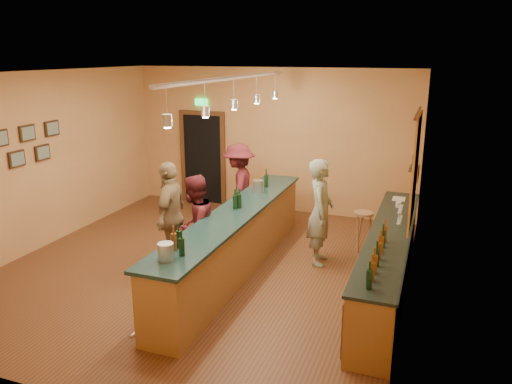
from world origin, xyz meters
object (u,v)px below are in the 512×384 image
(tasting_bar, at_px, (235,237))
(back_counter, at_px, (388,260))
(customer_b, at_px, (171,216))
(customer_c, at_px, (239,187))
(bartender, at_px, (320,212))
(customer_a, at_px, (195,227))
(bar_stool, at_px, (363,220))

(tasting_bar, bearing_deg, back_counter, 4.30)
(customer_b, distance_m, customer_c, 2.18)
(bartender, height_order, customer_a, bartender)
(tasting_bar, xyz_separation_m, bar_stool, (1.81, 1.67, -0.03))
(customer_b, xyz_separation_m, bar_stool, (2.88, 1.86, -0.33))
(bartender, distance_m, customer_a, 2.13)
(customer_b, bearing_deg, bar_stool, 112.85)
(tasting_bar, xyz_separation_m, customer_c, (-0.73, 1.96, 0.28))
(bar_stool, bearing_deg, customer_b, -147.15)
(bartender, distance_m, bar_stool, 1.08)
(bartender, bearing_deg, customer_b, 104.75)
(customer_a, relative_size, customer_b, 0.92)
(customer_c, xyz_separation_m, bar_stool, (2.55, -0.29, -0.31))
(customer_a, bearing_deg, tasting_bar, 131.37)
(bartender, xyz_separation_m, customer_a, (-1.75, -1.21, -0.07))
(bartender, bearing_deg, bar_stool, -46.65)
(customer_c, bearing_deg, tasting_bar, 10.44)
(bartender, relative_size, customer_b, 1.00)
(customer_a, xyz_separation_m, customer_c, (-0.19, 2.31, 0.05))
(bartender, bearing_deg, customer_c, 50.31)
(tasting_bar, distance_m, customer_a, 0.69)
(customer_c, height_order, bar_stool, customer_c)
(customer_a, bearing_deg, back_counter, 108.79)
(tasting_bar, bearing_deg, customer_b, -169.92)
(back_counter, xyz_separation_m, tasting_bar, (-2.41, -0.18, 0.12))
(bartender, bearing_deg, customer_a, 114.66)
(back_counter, bearing_deg, bar_stool, 111.83)
(back_counter, distance_m, bar_stool, 1.61)
(back_counter, bearing_deg, bartender, 151.02)
(tasting_bar, xyz_separation_m, customer_a, (-0.55, -0.35, 0.23))
(back_counter, height_order, customer_b, customer_b)
(back_counter, distance_m, customer_b, 3.53)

